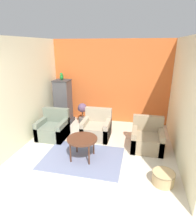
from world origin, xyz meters
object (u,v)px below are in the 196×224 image
(armchair_left, at_px, (53,129))
(birdcage, at_px, (63,102))
(potted_plant, at_px, (82,112))
(armchair_middle, at_px, (97,128))
(wicker_basket, at_px, (163,178))
(coffee_table, at_px, (82,140))
(parrot, at_px, (62,77))
(armchair_right, at_px, (147,139))

(armchair_left, distance_m, birdcage, 1.22)
(birdcage, distance_m, potted_plant, 0.71)
(armchair_middle, height_order, wicker_basket, armchair_middle)
(coffee_table, bearing_deg, wicker_basket, -15.35)
(armchair_middle, xyz_separation_m, parrot, (-1.33, 0.84, 1.29))
(parrot, relative_size, potted_plant, 0.33)
(armchair_middle, bearing_deg, parrot, 147.74)
(armchair_middle, xyz_separation_m, birdcage, (-1.33, 0.84, 0.44))
(armchair_middle, bearing_deg, wicker_basket, -43.89)
(armchair_middle, xyz_separation_m, potted_plant, (-0.68, 0.85, 0.15))
(birdcage, bearing_deg, armchair_left, -83.09)
(potted_plant, height_order, wicker_basket, potted_plant)
(armchair_middle, distance_m, potted_plant, 1.10)
(armchair_right, bearing_deg, armchair_middle, 166.16)
(armchair_left, height_order, parrot, parrot)
(coffee_table, bearing_deg, armchair_left, 143.29)
(birdcage, distance_m, wicker_basket, 3.91)
(coffee_table, bearing_deg, parrot, 122.67)
(coffee_table, xyz_separation_m, parrot, (-1.26, 1.97, 1.08))
(armchair_left, distance_m, armchair_right, 2.58)
(armchair_right, bearing_deg, wicker_basket, -77.40)
(parrot, bearing_deg, birdcage, -90.00)
(armchair_left, relative_size, armchair_middle, 1.00)
(wicker_basket, bearing_deg, coffee_table, 164.65)
(coffee_table, bearing_deg, potted_plant, 107.13)
(birdcage, xyz_separation_m, parrot, (-0.00, 0.00, 0.85))
(armchair_middle, distance_m, wicker_basket, 2.32)
(armchair_right, relative_size, potted_plant, 1.13)
(armchair_middle, bearing_deg, birdcage, 147.80)
(potted_plant, bearing_deg, wicker_basket, -46.31)
(parrot, bearing_deg, armchair_right, -23.49)
(coffee_table, height_order, parrot, parrot)
(coffee_table, height_order, armchair_middle, armchair_middle)
(armchair_left, height_order, armchair_right, same)
(armchair_left, bearing_deg, potted_plant, 65.66)
(parrot, bearing_deg, armchair_middle, -32.26)
(armchair_left, distance_m, wicker_basket, 3.15)
(potted_plant, bearing_deg, armchair_left, -114.34)
(birdcage, height_order, parrot, parrot)
(coffee_table, relative_size, parrot, 2.93)
(coffee_table, xyz_separation_m, wicker_basket, (1.74, -0.48, -0.34))
(parrot, height_order, wicker_basket, parrot)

